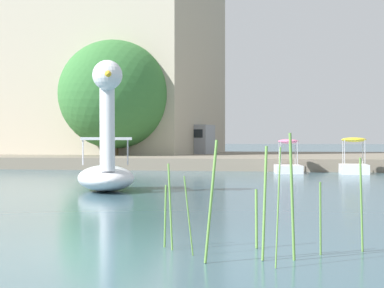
{
  "coord_description": "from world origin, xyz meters",
  "views": [
    {
      "loc": [
        2.3,
        -8.52,
        1.47
      ],
      "look_at": [
        -2.42,
        15.84,
        1.33
      ],
      "focal_mm": 65.11,
      "sensor_mm": 36.0,
      "label": 1
    }
  ],
  "objects_px": {
    "swan_boat": "(106,160)",
    "pedal_boat_yellow": "(354,163)",
    "pedal_boat_pink": "(288,163)",
    "tree_willow_overhanging": "(115,94)",
    "parked_van": "(175,138)"
  },
  "relations": [
    {
      "from": "swan_boat",
      "to": "pedal_boat_yellow",
      "type": "xyz_separation_m",
      "value": [
        7.34,
        11.9,
        -0.44
      ]
    },
    {
      "from": "pedal_boat_pink",
      "to": "tree_willow_overhanging",
      "type": "distance_m",
      "value": 13.14
    },
    {
      "from": "pedal_boat_yellow",
      "to": "tree_willow_overhanging",
      "type": "height_order",
      "value": "tree_willow_overhanging"
    },
    {
      "from": "pedal_boat_pink",
      "to": "parked_van",
      "type": "bearing_deg",
      "value": 121.95
    },
    {
      "from": "pedal_boat_yellow",
      "to": "tree_willow_overhanging",
      "type": "relative_size",
      "value": 0.23
    },
    {
      "from": "pedal_boat_pink",
      "to": "pedal_boat_yellow",
      "type": "relative_size",
      "value": 1.12
    },
    {
      "from": "pedal_boat_pink",
      "to": "parked_van",
      "type": "height_order",
      "value": "parked_van"
    },
    {
      "from": "tree_willow_overhanging",
      "to": "pedal_boat_pink",
      "type": "bearing_deg",
      "value": -35.47
    },
    {
      "from": "pedal_boat_pink",
      "to": "swan_boat",
      "type": "bearing_deg",
      "value": -110.5
    },
    {
      "from": "swan_boat",
      "to": "pedal_boat_pink",
      "type": "bearing_deg",
      "value": 69.5
    },
    {
      "from": "tree_willow_overhanging",
      "to": "parked_van",
      "type": "bearing_deg",
      "value": 66.19
    },
    {
      "from": "swan_boat",
      "to": "pedal_boat_yellow",
      "type": "height_order",
      "value": "swan_boat"
    },
    {
      "from": "tree_willow_overhanging",
      "to": "parked_van",
      "type": "distance_m",
      "value": 6.38
    },
    {
      "from": "swan_boat",
      "to": "parked_van",
      "type": "relative_size",
      "value": 0.72
    },
    {
      "from": "swan_boat",
      "to": "pedal_boat_yellow",
      "type": "distance_m",
      "value": 13.99
    }
  ]
}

